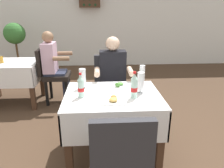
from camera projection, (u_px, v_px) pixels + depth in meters
The scene contains 18 objects.
ground_plane at pixel (123, 159), 2.41m from camera, with size 11.00×11.00×0.00m, color #473323.
back_wall at pixel (107, 13), 5.99m from camera, with size 11.00×0.12×2.96m, color white.
main_dining_table at pixel (113, 110), 2.33m from camera, with size 1.02×0.83×0.75m.
chair_far_diner_seat at pixel (109, 85), 3.09m from camera, with size 0.44×0.50×0.97m.
chair_near_camera_side at pixel (120, 159), 1.58m from camera, with size 0.44×0.50×0.97m.
seated_diner_far at pixel (113, 77), 2.94m from camera, with size 0.50×0.46×1.26m.
plate_near_camera at pixel (113, 100), 2.10m from camera, with size 0.24×0.24×0.06m.
plate_far_diner at pixel (118, 86), 2.48m from camera, with size 0.25×0.25×0.06m.
beer_glass_left at pixel (142, 74), 2.58m from camera, with size 0.07×0.07×0.22m.
beer_glass_middle at pixel (141, 83), 2.26m from camera, with size 0.07×0.07×0.23m.
beer_glass_right at pixel (83, 78), 2.41m from camera, with size 0.08×0.08×0.23m.
cola_bottle_primary at pixel (81, 87), 2.16m from camera, with size 0.06×0.06×0.26m.
cola_bottle_secondary at pixel (134, 86), 2.14m from camera, with size 0.07×0.07×0.28m.
background_dining_table at pixel (11, 73), 3.69m from camera, with size 0.97×0.75×0.75m.
background_chair_right at pixel (52, 72), 3.73m from camera, with size 0.50×0.44×0.97m.
background_patron at pixel (54, 64), 3.68m from camera, with size 0.46×0.50×1.26m.
background_table_tumbler at pixel (1, 60), 3.56m from camera, with size 0.06×0.06×0.11m, color #C68928.
potted_plant_corner at pixel (16, 41), 5.27m from camera, with size 0.51×0.51×1.29m.
Camera 1 is at (-0.25, -1.98, 1.61)m, focal length 34.20 mm.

